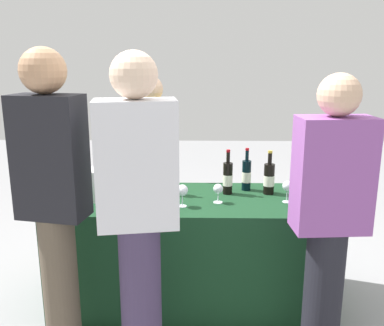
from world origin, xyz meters
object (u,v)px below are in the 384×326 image
wine_glass_1 (218,190)px  guest_1 (138,209)px  wine_bottle_4 (170,179)px  wine_glass_2 (287,187)px  wine_bottle_7 (269,178)px  ice_bucket (102,184)px  wine_bottle_0 (86,178)px  wine_bottle_3 (147,175)px  wine_bottle_5 (228,178)px  wine_bottle_6 (246,175)px  wine_glass_0 (182,191)px  wine_bottle_2 (125,179)px  guest_0 (53,197)px  guest_2 (329,215)px  server_pouring (152,164)px  wine_bottle_1 (113,175)px

wine_glass_1 → guest_1: size_ratio=0.07×
wine_bottle_4 → wine_glass_2: 0.81m
wine_bottle_7 → ice_bucket: 1.17m
wine_bottle_0 → wine_bottle_3: (0.43, 0.08, 0.00)m
wine_bottle_7 → wine_glass_1: 0.42m
wine_bottle_5 → wine_bottle_6: size_ratio=1.02×
wine_glass_0 → wine_glass_2: size_ratio=1.00×
wine_bottle_5 → wine_bottle_6: 0.17m
wine_bottle_2 → wine_bottle_7: wine_bottle_7 is taller
wine_bottle_6 → guest_0: bearing=-143.4°
wine_bottle_5 → guest_2: 0.89m
wine_bottle_0 → guest_2: bearing=-26.4°
wine_bottle_2 → guest_0: size_ratio=0.17×
wine_bottle_0 → guest_1: 0.98m
wine_glass_2 → server_pouring: server_pouring is taller
wine_glass_1 → guest_2: (0.57, -0.55, 0.04)m
wine_bottle_7 → wine_bottle_5: bearing=-178.7°
wine_bottle_5 → wine_glass_0: bearing=-138.5°
wine_bottle_0 → guest_0: (0.03, -0.75, 0.11)m
wine_bottle_1 → wine_glass_1: (0.75, -0.26, -0.02)m
wine_bottle_7 → wine_glass_0: wine_bottle_7 is taller
wine_bottle_3 → ice_bucket: wine_bottle_3 is taller
wine_bottle_0 → guest_0: size_ratio=0.17×
server_pouring → wine_bottle_1: bearing=63.6°
guest_1 → wine_bottle_6: bearing=45.6°
guest_1 → wine_bottle_3: bearing=85.2°
wine_bottle_0 → wine_bottle_7: size_ratio=0.95×
wine_bottle_7 → wine_bottle_3: bearing=174.9°
wine_bottle_2 → wine_glass_1: 0.68m
wine_bottle_4 → wine_bottle_6: bearing=11.7°
wine_bottle_1 → wine_glass_0: size_ratio=2.16×
wine_bottle_6 → guest_1: guest_1 is taller
wine_bottle_0 → wine_bottle_5: (1.01, -0.00, 0.01)m
wine_glass_0 → server_pouring: size_ratio=0.09×
wine_bottle_1 → wine_bottle_2: 0.13m
server_pouring → wine_bottle_4: bearing=110.9°
wine_bottle_3 → wine_bottle_4: wine_bottle_3 is taller
wine_glass_1 → wine_glass_2: size_ratio=0.88×
wine_bottle_2 → guest_0: guest_0 is taller
wine_bottle_3 → wine_bottle_0: bearing=-169.3°
wine_bottle_0 → server_pouring: 0.65m
wine_bottle_0 → ice_bucket: wine_bottle_0 is taller
wine_bottle_3 → wine_bottle_7: bearing=-5.1°
guest_0 → guest_1: guest_0 is taller
wine_glass_1 → guest_1: guest_1 is taller
wine_bottle_1 → ice_bucket: (-0.04, -0.19, -0.01)m
wine_bottle_7 → wine_glass_2: (0.09, -0.18, -0.00)m
ice_bucket → server_pouring: server_pouring is taller
wine_bottle_7 → server_pouring: size_ratio=0.20×
wine_bottle_3 → wine_bottle_6: bearing=0.5°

